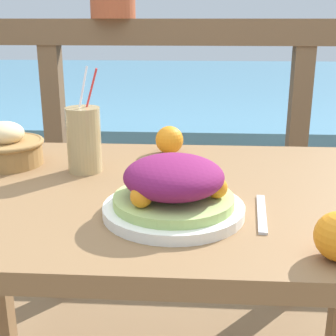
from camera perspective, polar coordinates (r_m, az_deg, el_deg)
The scene contains 8 objects.
patio_table at distance 1.07m, azimuth -1.24°, elevation -7.84°, with size 1.20×0.74×0.77m.
railing_fence at distance 1.74m, azimuth 0.81°, elevation 7.03°, with size 2.80×0.08×1.12m.
sea_backdrop at distance 4.29m, azimuth 2.44°, elevation 6.72°, with size 12.00×4.00×0.59m.
salad_plate at distance 0.87m, azimuth 0.69°, elevation -2.73°, with size 0.27×0.27×0.11m.
drink_glass at distance 1.13m, azimuth -10.21°, elevation 3.42°, with size 0.08×0.08×0.25m.
bread_basket at distance 1.25m, azimuth -19.19°, elevation 2.36°, with size 0.19×0.19×0.11m.
fork at distance 0.91m, azimuth 11.35°, elevation -5.42°, with size 0.03×0.18×0.00m.
orange_near_basket at distance 1.28m, azimuth 0.17°, elevation 3.44°, with size 0.08×0.08×0.08m.
Camera 1 is at (0.08, -0.96, 1.12)m, focal length 50.00 mm.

